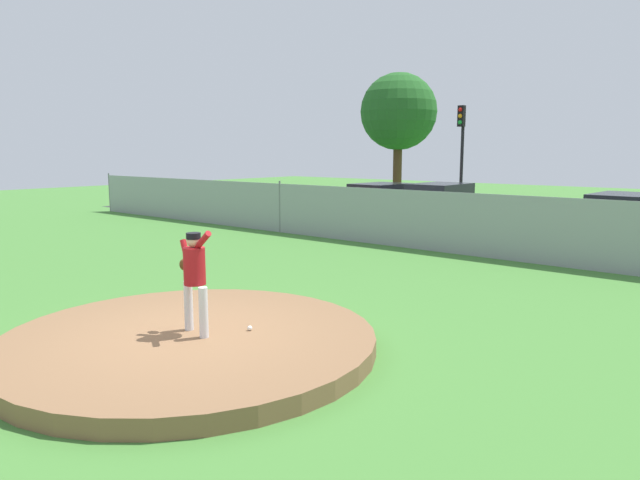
% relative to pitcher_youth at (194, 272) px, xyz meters
% --- Properties ---
extents(ground_plane, '(80.00, 80.00, 0.00)m').
position_rel_pitcher_youth_xyz_m(ground_plane, '(-0.08, 5.93, -1.19)').
color(ground_plane, '#427A33').
extents(asphalt_strip, '(44.00, 7.00, 0.01)m').
position_rel_pitcher_youth_xyz_m(asphalt_strip, '(-0.08, 14.43, -1.19)').
color(asphalt_strip, '#2B2B2D').
rests_on(asphalt_strip, ground_plane).
extents(pitchers_mound, '(5.52, 5.52, 0.26)m').
position_rel_pitcher_youth_xyz_m(pitchers_mound, '(-0.08, -0.07, -1.06)').
color(pitchers_mound, brown).
rests_on(pitchers_mound, ground_plane).
extents(pitcher_youth, '(0.82, 0.32, 1.58)m').
position_rel_pitcher_youth_xyz_m(pitcher_youth, '(0.00, 0.00, 0.00)').
color(pitcher_youth, silver).
rests_on(pitcher_youth, pitchers_mound).
extents(baseball, '(0.07, 0.07, 0.07)m').
position_rel_pitcher_youth_xyz_m(baseball, '(0.51, 0.60, -0.89)').
color(baseball, white).
rests_on(baseball, pitchers_mound).
extents(chainlink_fence, '(38.81, 0.07, 1.88)m').
position_rel_pitcher_youth_xyz_m(chainlink_fence, '(-0.08, 9.93, -0.30)').
color(chainlink_fence, gray).
rests_on(chainlink_fence, ground_plane).
extents(parked_car_charcoal, '(1.94, 4.42, 1.63)m').
position_rel_pitcher_youth_xyz_m(parked_car_charcoal, '(2.46, 14.66, -0.41)').
color(parked_car_charcoal, '#232328').
rests_on(parked_car_charcoal, ground_plane).
extents(parked_car_white, '(1.93, 4.40, 1.73)m').
position_rel_pitcher_youth_xyz_m(parked_car_white, '(-3.83, 14.56, -0.37)').
color(parked_car_white, silver).
rests_on(parked_car_white, ground_plane).
extents(parked_car_red, '(2.09, 4.28, 1.65)m').
position_rel_pitcher_youth_xyz_m(parked_car_red, '(-6.39, 14.35, -0.41)').
color(parked_car_red, '#A81919').
rests_on(parked_car_red, ground_plane).
extents(traffic_cone_orange, '(0.40, 0.40, 0.55)m').
position_rel_pitcher_youth_xyz_m(traffic_cone_orange, '(-10.96, 12.13, -0.93)').
color(traffic_cone_orange, orange).
rests_on(traffic_cone_orange, asphalt_strip).
extents(traffic_light_near, '(0.28, 0.46, 4.89)m').
position_rel_pitcher_youth_xyz_m(traffic_light_near, '(-4.89, 18.36, 2.15)').
color(traffic_light_near, black).
rests_on(traffic_light_near, ground_plane).
extents(tree_slender_far, '(4.29, 4.29, 7.29)m').
position_rel_pitcher_youth_xyz_m(tree_slender_far, '(-11.05, 22.95, 3.92)').
color(tree_slender_far, '#4C331E').
rests_on(tree_slender_far, ground_plane).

